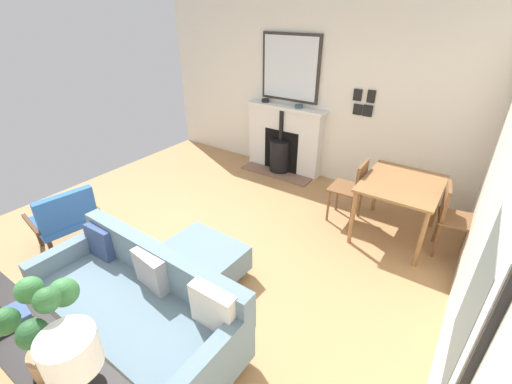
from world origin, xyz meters
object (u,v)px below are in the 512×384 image
at_px(mantel_bowl_near, 265,100).
at_px(book_stack, 10,318).
at_px(ottoman, 204,259).
at_px(dining_table, 401,189).
at_px(armchair_accent, 65,217).
at_px(dining_chair_near_fireplace, 353,186).
at_px(console_table, 32,347).
at_px(table_lamp_far_end, 71,354).
at_px(dining_chair_by_back_wall, 451,214).
at_px(mantel_bowl_far, 299,106).
at_px(potted_plant, 36,325).
at_px(fireplace, 283,142).
at_px(sofa, 138,306).

bearing_deg(mantel_bowl_near, book_stack, 11.33).
relative_size(ottoman, dining_table, 0.81).
relative_size(armchair_accent, dining_chair_near_fireplace, 0.93).
distance_m(book_stack, dining_chair_near_fireplace, 3.67).
relative_size(console_table, dining_chair_near_fireplace, 2.07).
height_order(table_lamp_far_end, dining_chair_by_back_wall, table_lamp_far_end).
xyz_separation_m(mantel_bowl_near, dining_chair_near_fireplace, (0.91, 1.94, -0.64)).
relative_size(mantel_bowl_far, ottoman, 0.16).
height_order(mantel_bowl_far, dining_chair_by_back_wall, mantel_bowl_far).
relative_size(console_table, dining_table, 1.74).
distance_m(table_lamp_far_end, dining_table, 3.62).
relative_size(table_lamp_far_end, potted_plant, 0.78).
height_order(armchair_accent, table_lamp_far_end, table_lamp_far_end).
height_order(mantel_bowl_near, dining_table, mantel_bowl_near).
height_order(fireplace, sofa, fireplace).
distance_m(mantel_bowl_near, sofa, 3.92).
height_order(book_stack, dining_table, book_stack).
relative_size(ottoman, dining_chair_near_fireplace, 0.96).
bearing_deg(dining_chair_near_fireplace, fireplace, -119.76).
xyz_separation_m(ottoman, table_lamp_far_end, (1.62, 0.72, 0.88)).
xyz_separation_m(sofa, armchair_accent, (-0.33, -1.66, 0.10)).
xyz_separation_m(mantel_bowl_near, dining_chair_by_back_wall, (0.92, 3.08, -0.64)).
height_order(armchair_accent, potted_plant, potted_plant).
bearing_deg(fireplace, dining_chair_near_fireplace, 60.24).
distance_m(mantel_bowl_near, mantel_bowl_far, 0.63).
distance_m(mantel_bowl_near, dining_table, 2.72).
height_order(ottoman, dining_chair_near_fireplace, dining_chair_near_fireplace).
bearing_deg(armchair_accent, console_table, 56.61).
height_order(mantel_bowl_near, dining_chair_by_back_wall, mantel_bowl_near).
relative_size(dining_table, dining_chair_by_back_wall, 1.20).
bearing_deg(dining_chair_by_back_wall, dining_table, -91.14).
bearing_deg(table_lamp_far_end, fireplace, -162.44).
distance_m(armchair_accent, dining_chair_by_back_wall, 4.35).
bearing_deg(dining_chair_near_fireplace, book_stack, -16.72).
distance_m(dining_chair_near_fireplace, dining_chair_by_back_wall, 1.14).
xyz_separation_m(sofa, console_table, (0.76, -0.01, 0.31)).
bearing_deg(mantel_bowl_near, mantel_bowl_far, 90.00).
bearing_deg(console_table, table_lamp_far_end, 90.00).
bearing_deg(table_lamp_far_end, potted_plant, -89.38).
height_order(mantel_bowl_near, potted_plant, potted_plant).
bearing_deg(ottoman, dining_chair_by_back_wall, 133.14).
height_order(mantel_bowl_near, sofa, mantel_bowl_near).
relative_size(mantel_bowl_near, dining_table, 0.13).
bearing_deg(console_table, fireplace, -170.62).
bearing_deg(fireplace, book_stack, 6.42).
height_order(dining_chair_near_fireplace, dining_chair_by_back_wall, dining_chair_near_fireplace).
relative_size(ottoman, book_stack, 3.36).
bearing_deg(dining_chair_near_fireplace, mantel_bowl_near, -115.10).
bearing_deg(dining_chair_by_back_wall, mantel_bowl_near, -106.66).
bearing_deg(book_stack, mantel_bowl_far, -176.65).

